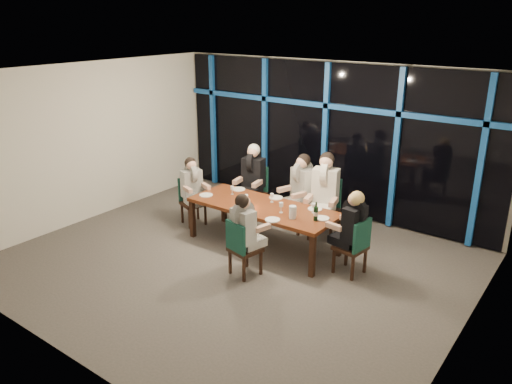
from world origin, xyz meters
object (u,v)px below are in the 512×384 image
(diner_end_right, at_px, (352,220))
(diner_near_mid, at_px, (245,222))
(chair_end_left, at_px, (191,198))
(diner_far_right, at_px, (325,184))
(diner_far_mid, at_px, (301,182))
(chair_near_mid, at_px, (241,246))
(chair_far_right, at_px, (325,205))
(chair_end_right, at_px, (355,244))
(diner_far_left, at_px, (253,171))
(dining_table, at_px, (263,209))
(water_pitcher, at_px, (293,212))
(chair_far_left, at_px, (255,189))
(chair_far_mid, at_px, (304,201))
(diner_end_left, at_px, (192,181))
(wine_bottle, at_px, (316,213))

(diner_end_right, distance_m, diner_near_mid, 1.62)
(chair_end_left, xyz_separation_m, diner_far_right, (2.38, 0.89, 0.52))
(diner_far_mid, bearing_deg, chair_near_mid, -65.48)
(chair_far_right, relative_size, diner_near_mid, 1.22)
(chair_end_left, distance_m, chair_end_right, 3.44)
(chair_far_right, relative_size, diner_far_right, 1.03)
(chair_far_right, bearing_deg, diner_end_right, -58.24)
(diner_far_right, relative_size, diner_near_mid, 1.18)
(diner_far_left, distance_m, diner_near_mid, 2.34)
(dining_table, relative_size, water_pitcher, 12.52)
(chair_near_mid, bearing_deg, diner_near_mid, -90.00)
(chair_end_left, height_order, diner_end_right, diner_end_right)
(chair_far_left, xyz_separation_m, chair_far_right, (1.60, -0.03, 0.04))
(diner_far_left, relative_size, diner_far_right, 0.94)
(dining_table, xyz_separation_m, chair_end_left, (-1.71, 0.03, -0.18))
(chair_far_mid, height_order, chair_near_mid, chair_far_mid)
(diner_far_left, relative_size, diner_near_mid, 1.11)
(chair_far_right, relative_size, chair_near_mid, 1.18)
(diner_end_left, bearing_deg, diner_near_mid, -94.79)
(chair_far_mid, distance_m, diner_end_right, 1.83)
(chair_near_mid, height_order, water_pitcher, water_pitcher)
(chair_near_mid, height_order, diner_far_mid, diner_far_mid)
(chair_far_right, xyz_separation_m, diner_end_left, (-2.29, -1.00, 0.26))
(chair_far_right, xyz_separation_m, chair_near_mid, (-0.30, -2.07, -0.09))
(chair_far_left, bearing_deg, chair_end_right, -30.76)
(chair_far_right, relative_size, diner_far_mid, 1.11)
(chair_far_mid, distance_m, diner_far_right, 0.69)
(diner_far_right, xyz_separation_m, wine_bottle, (0.37, -0.95, -0.16))
(diner_far_right, bearing_deg, diner_near_mid, -112.32)
(chair_end_left, xyz_separation_m, diner_far_left, (0.78, 0.92, 0.46))
(dining_table, relative_size, diner_near_mid, 2.94)
(chair_end_right, xyz_separation_m, diner_far_left, (-2.66, 0.95, 0.44))
(diner_end_left, xyz_separation_m, diner_near_mid, (2.01, -0.99, 0.01))
(diner_end_left, distance_m, diner_end_right, 3.29)
(chair_far_right, height_order, chair_near_mid, chair_far_right)
(diner_end_left, height_order, wine_bottle, diner_end_left)
(chair_near_mid, relative_size, diner_far_left, 0.93)
(water_pitcher, bearing_deg, chair_end_left, -166.48)
(chair_end_left, height_order, diner_end_left, diner_end_left)
(chair_far_left, height_order, diner_far_mid, diner_far_mid)
(chair_far_mid, bearing_deg, diner_end_right, -16.37)
(chair_far_left, bearing_deg, chair_far_right, -10.64)
(chair_end_left, distance_m, diner_far_mid, 2.13)
(diner_far_mid, bearing_deg, chair_far_left, -164.71)
(diner_far_mid, relative_size, wine_bottle, 3.13)
(wine_bottle, bearing_deg, diner_end_right, 4.36)
(chair_near_mid, relative_size, diner_near_mid, 1.03)
(chair_near_mid, bearing_deg, chair_far_right, -85.47)
(diner_end_right, height_order, diner_near_mid, diner_end_right)
(diner_far_left, xyz_separation_m, diner_end_right, (2.58, -0.94, -0.07))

